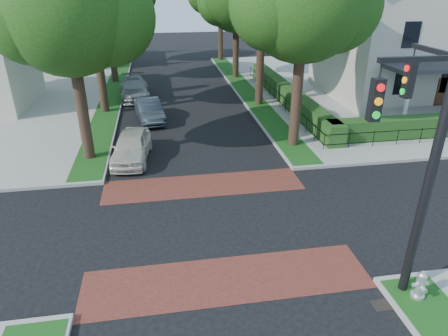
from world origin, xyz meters
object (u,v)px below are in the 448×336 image
Objects in this scene: parked_car_rear at (134,88)px; parked_car_front at (131,147)px; traffic_signal at (425,146)px; parked_car_middle at (149,111)px; fire_hydrant at (420,285)px.

parked_car_front is at bearing -92.80° from parked_car_rear.
parked_car_middle is (-7.30, 17.28, -4.01)m from traffic_signal.
fire_hydrant is (8.92, -23.70, -0.16)m from parked_car_rear.
parked_car_front reaches higher than parked_car_middle.
parked_car_middle is at bearing 87.90° from parked_car_front.
traffic_signal is at bearing -47.45° from parked_car_front.
traffic_signal reaches higher than parked_car_middle.
parked_car_rear is at bearing 91.96° from parked_car_middle.
traffic_signal is 8.42× the size of fire_hydrant.
fire_hydrant is (8.63, -11.65, -0.14)m from parked_car_front.
parked_car_front is 14.50m from fire_hydrant.
traffic_signal is 1.90× the size of parked_car_middle.
parked_car_middle is at bearing -82.72° from parked_car_rear.
traffic_signal is at bearing 134.46° from fire_hydrant.
fire_hydrant is at bearing -76.11° from parked_car_middle.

